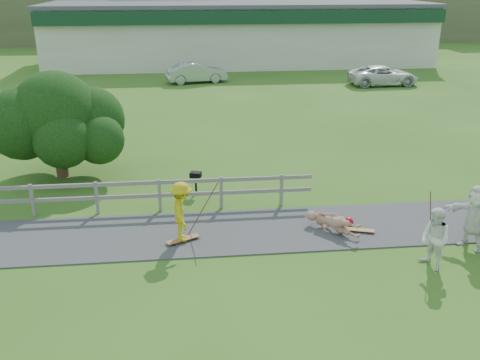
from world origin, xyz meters
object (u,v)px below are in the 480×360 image
Objects in this scene: skater_fallen at (333,223)px; car_silver at (196,73)px; spectator_a at (435,239)px; tree at (58,137)px; skater_rider at (182,215)px; spectator_d at (475,217)px; car_white at (383,75)px; bbq at (196,183)px.

car_silver is (-3.23, 24.59, 0.39)m from skater_fallen.
spectator_a is 0.33× the size of tree.
skater_rider is 4.49m from skater_fallen.
tree is (-12.60, 7.13, 0.62)m from spectator_d.
car_silver reaches higher than car_white.
spectator_d is 24.32m from car_white.
spectator_a is at bearing -179.80° from car_silver.
spectator_d is at bearing -29.51° from tree.
skater_rider reaches higher than skater_fallen.
skater_fallen is 24.80m from car_silver.
tree reaches higher than bbq.
skater_fallen is 0.95× the size of spectator_d.
skater_fallen is 1.06× the size of spectator_a.
skater_rider reaches higher than bbq.
spectator_a is at bearing -36.31° from tree.
car_silver is 13.20m from car_white.
spectator_a is at bearing 160.01° from car_white.
car_white is (6.13, 23.53, -0.26)m from spectator_d.
spectator_a reaches higher than car_silver.
spectator_d is at bearing -101.84° from skater_rider.
spectator_a is at bearing -89.13° from skater_fallen.
bbq reaches higher than skater_fallen.
car_white is at bearing -111.30° from car_silver.
skater_rider is 26.49m from car_white.
spectator_a is 27.39m from car_silver.
skater_rider is 0.41× the size of car_silver.
spectator_d is at bearing -60.99° from skater_fallen.
spectator_a is 2.07× the size of bbq.
skater_rider is 0.99× the size of skater_fallen.
skater_fallen is at bearing -157.18° from spectator_a.
tree reaches higher than spectator_d.
skater_rider reaches higher than spectator_a.
tree is at bearing 128.69° from car_white.
car_white is 24.91m from tree.
tree reaches higher than car_silver.
bbq is at bearing -154.81° from spectator_d.
bbq is at bearing 167.14° from car_silver.
bbq is (0.50, 3.66, -0.47)m from skater_rider.
skater_rider is 0.94× the size of spectator_d.
car_silver is (-6.86, 25.92, -0.23)m from spectator_d.
skater_fallen is at bearing -24.72° from bbq.
spectator_a reaches higher than car_white.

